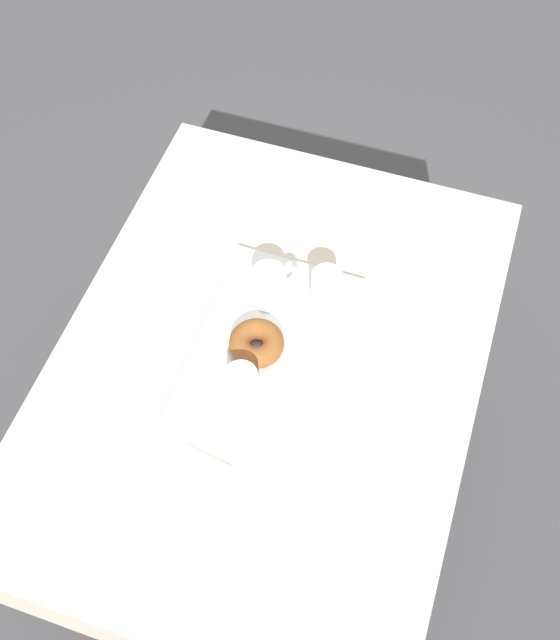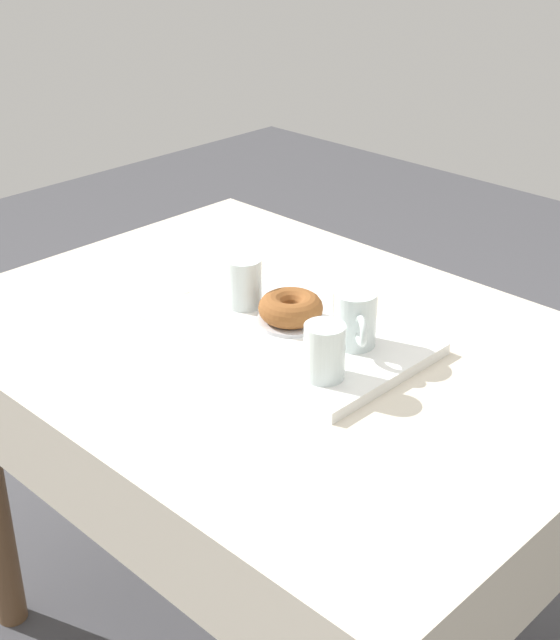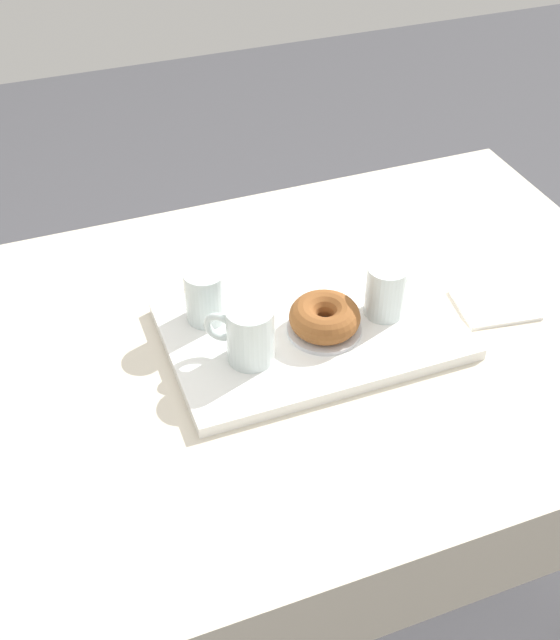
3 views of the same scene
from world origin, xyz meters
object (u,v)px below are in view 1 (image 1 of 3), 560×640
Objects in this scene: tea_mug_left at (270,287)px; water_glass_far at (326,289)px; paper_napkin at (192,484)px; water_glass_near at (242,387)px; donut_plate_left at (257,349)px; sugar_donut_left at (257,343)px; dining_table at (268,389)px; serving_tray at (268,350)px.

tea_mug_left is 0.12m from water_glass_far.
water_glass_near is at bearing 171.20° from paper_napkin.
paper_napkin is at bearing -4.17° from donut_plate_left.
sugar_donut_left is (-0.11, -0.01, -0.01)m from water_glass_near.
water_glass_far is 0.48m from paper_napkin.
donut_plate_left is 0.95× the size of paper_napkin.
donut_plate_left is at bearing -30.54° from water_glass_far.
sugar_donut_left is at bearing -102.77° from dining_table.
serving_tray is 0.03m from donut_plate_left.
donut_plate_left is at bearing 180.00° from sugar_donut_left.
paper_napkin is at bearing -14.27° from water_glass_far.
dining_table is 0.15m from donut_plate_left.
donut_plate_left reaches higher than dining_table.
dining_table is 0.21m from water_glass_near.
dining_table is 0.33m from paper_napkin.
sugar_donut_left is 0.90× the size of paper_napkin.
water_glass_far is (-0.27, 0.09, 0.00)m from water_glass_near.
water_glass_near is (0.10, -0.02, 0.18)m from dining_table.
serving_tray is at bearing -27.41° from water_glass_far.
paper_napkin is (0.19, -0.03, -0.06)m from water_glass_near.
water_glass_near is at bearing 5.88° from tea_mug_left.
water_glass_near is 0.21m from paper_napkin.
donut_plate_left is 1.05× the size of sugar_donut_left.
dining_table is 10.43× the size of sugar_donut_left.
water_glass_near is 0.72× the size of paper_napkin.
water_glass_near reaches higher than sugar_donut_left.
dining_table is 0.14m from serving_tray.
donut_plate_left reaches higher than serving_tray.
serving_tray reaches higher than paper_napkin.
paper_napkin reaches higher than dining_table.
paper_napkin is (0.43, -0.01, -0.06)m from tea_mug_left.
donut_plate_left is 0.03m from sugar_donut_left.
serving_tray is at bearing 16.68° from tea_mug_left.
water_glass_far is at bearing 152.59° from serving_tray.
water_glass_near reaches higher than donut_plate_left.
donut_plate_left is (-0.01, -0.02, 0.15)m from dining_table.
dining_table is at bearing 171.00° from water_glass_near.
donut_plate_left is 0.30m from paper_napkin.
sugar_donut_left is at bearing 0.00° from donut_plate_left.
serving_tray is 5.13× the size of water_glass_far.
dining_table is 9.36× the size of paper_napkin.
dining_table is at bearing 77.23° from donut_plate_left.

